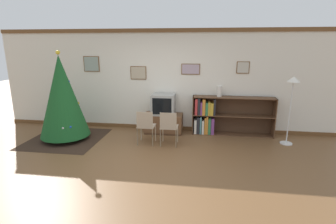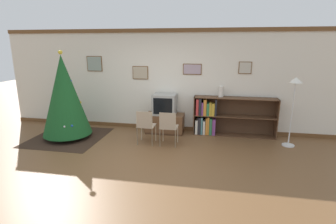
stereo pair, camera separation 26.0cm
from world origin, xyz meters
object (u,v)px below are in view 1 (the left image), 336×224
at_px(standing_lamp, 292,93).
at_px(folding_chair_left, 146,125).
at_px(television, 163,104).
at_px(folding_chair_right, 169,126).
at_px(tv_console, 163,123).
at_px(vase, 219,91).
at_px(christmas_tree, 62,96).
at_px(bookshelf, 217,116).

bearing_deg(standing_lamp, folding_chair_left, -171.16).
height_order(television, folding_chair_right, television).
bearing_deg(tv_console, vase, 4.85).
distance_m(christmas_tree, folding_chair_left, 2.15).
height_order(christmas_tree, vase, christmas_tree).
relative_size(christmas_tree, folding_chair_left, 2.64).
xyz_separation_m(folding_chair_right, bookshelf, (1.13, 1.02, 0.01)).
distance_m(christmas_tree, vase, 3.89).
bearing_deg(bookshelf, tv_console, -176.38).
bearing_deg(christmas_tree, vase, 14.42).
xyz_separation_m(television, folding_chair_right, (0.27, -0.93, -0.30)).
distance_m(tv_console, folding_chair_left, 1.00).
distance_m(folding_chair_left, bookshelf, 1.96).
xyz_separation_m(tv_console, folding_chair_left, (-0.27, -0.93, 0.22)).
xyz_separation_m(christmas_tree, tv_console, (2.33, 0.85, -0.83)).
xyz_separation_m(television, standing_lamp, (3.03, -0.42, 0.45)).
relative_size(bookshelf, standing_lamp, 1.29).
distance_m(folding_chair_left, folding_chair_right, 0.54).
xyz_separation_m(bookshelf, vase, (0.03, 0.03, 0.66)).
distance_m(folding_chair_left, standing_lamp, 3.43).
height_order(folding_chair_right, bookshelf, bookshelf).
distance_m(christmas_tree, folding_chair_right, 2.68).
height_order(christmas_tree, folding_chair_left, christmas_tree).
relative_size(folding_chair_left, folding_chair_right, 1.00).
relative_size(television, folding_chair_left, 0.73).
xyz_separation_m(christmas_tree, folding_chair_right, (2.61, -0.09, -0.61)).
distance_m(bookshelf, vase, 0.66).
bearing_deg(christmas_tree, television, 19.90).
distance_m(tv_console, bookshelf, 1.43).
distance_m(folding_chair_left, vase, 2.12).
bearing_deg(folding_chair_left, standing_lamp, 8.84).
bearing_deg(standing_lamp, christmas_tree, -175.44).
distance_m(television, folding_chair_right, 1.02).
relative_size(television, standing_lamp, 0.37).
height_order(folding_chair_left, standing_lamp, standing_lamp).
bearing_deg(television, standing_lamp, -7.83).
xyz_separation_m(television, folding_chair_left, (-0.27, -0.93, -0.30)).
bearing_deg(bookshelf, vase, 48.28).
relative_size(christmas_tree, vase, 7.73).
bearing_deg(bookshelf, television, -176.28).
distance_m(television, standing_lamp, 3.09).
height_order(christmas_tree, television, christmas_tree).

